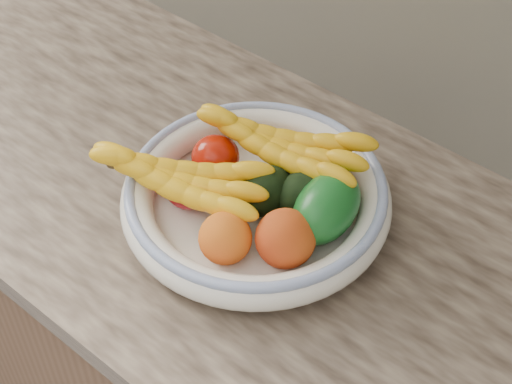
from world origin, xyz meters
The scene contains 13 objects.
kitchen_counter centered at (0.00, 1.69, 0.46)m, with size 2.44×0.66×1.40m.
fruit_bowl centered at (0.00, 1.66, 0.95)m, with size 0.39×0.39×0.08m.
clementine_back_left centered at (-0.02, 1.77, 0.95)m, with size 0.05×0.05×0.05m, color #DB6704.
clementine_back_right centered at (0.05, 1.78, 0.95)m, with size 0.05×0.05×0.04m, color #FF6305.
tomato_left centered at (-0.09, 1.68, 0.96)m, with size 0.07×0.07×0.07m, color #AA1505.
tomato_near_left centered at (-0.08, 1.61, 0.96)m, with size 0.07×0.07×0.07m, color #A30911.
avocado_center centered at (0.01, 1.67, 0.96)m, with size 0.06×0.09×0.06m, color black.
avocado_right centered at (0.06, 1.71, 0.96)m, with size 0.08×0.11×0.08m, color black.
green_mango centered at (0.10, 1.69, 0.98)m, with size 0.08×0.13×0.09m, color #0F531A.
peach_front centered at (0.03, 1.56, 0.97)m, with size 0.07×0.07×0.07m, color orange.
peach_right centered at (0.09, 1.61, 0.97)m, with size 0.08×0.08×0.08m, color orange.
banana_bunch_back centered at (-0.01, 1.73, 0.99)m, with size 0.28×0.11×0.08m, color #EBB113, non-canonical shape.
banana_bunch_front centered at (-0.08, 1.59, 0.98)m, with size 0.27×0.11×0.08m, color yellow, non-canonical shape.
Camera 1 is at (0.50, 1.06, 1.76)m, focal length 55.00 mm.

